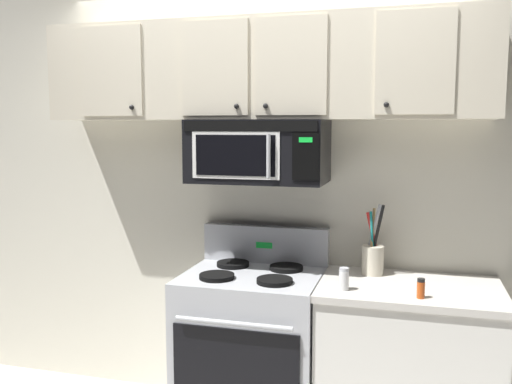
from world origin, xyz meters
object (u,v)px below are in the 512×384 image
object	(u,v)px
salt_shaker	(344,279)
spice_jar	(421,288)
stove_range	(253,348)
utensil_crock_cream	(373,256)
over_range_microwave	(258,151)

from	to	relation	value
salt_shaker	spice_jar	world-z (taller)	salt_shaker
stove_range	salt_shaker	size ratio (longest dim) A/B	9.84
stove_range	utensil_crock_cream	distance (m)	0.85
stove_range	spice_jar	world-z (taller)	stove_range
spice_jar	utensil_crock_cream	bearing A→B (deg)	123.96
over_range_microwave	salt_shaker	world-z (taller)	over_range_microwave
salt_shaker	stove_range	bearing A→B (deg)	161.88
over_range_microwave	spice_jar	world-z (taller)	over_range_microwave
utensil_crock_cream	over_range_microwave	bearing A→B (deg)	-175.49
stove_range	salt_shaker	bearing A→B (deg)	-18.12
stove_range	over_range_microwave	xyz separation A→B (m)	(-0.00, 0.12, 1.11)
stove_range	over_range_microwave	world-z (taller)	over_range_microwave
stove_range	over_range_microwave	distance (m)	1.11
salt_shaker	spice_jar	xyz separation A→B (m)	(0.37, -0.04, -0.01)
stove_range	utensil_crock_cream	size ratio (longest dim) A/B	2.82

